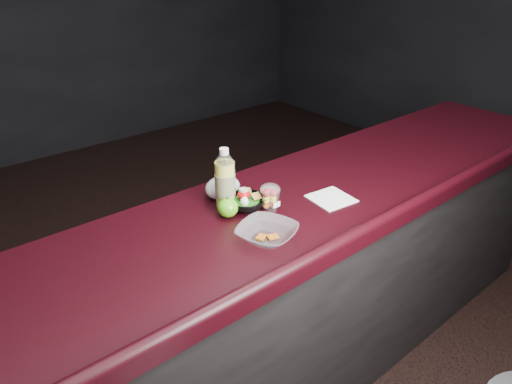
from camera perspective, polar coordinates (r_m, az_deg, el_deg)
counter at (r=2.05m, az=-0.80°, el=-15.53°), size 4.06×0.71×1.02m
lemonade_bottle at (r=1.78m, az=-3.88°, el=1.18°), size 0.08×0.08×0.25m
fruit_cup at (r=1.77m, az=1.77°, el=-0.61°), size 0.08×0.08×0.11m
green_apple at (r=1.74m, az=-3.55°, el=-1.97°), size 0.08×0.08×0.08m
plastic_bag at (r=1.87m, az=-4.12°, el=0.79°), size 0.15×0.12×0.11m
snack_bowl at (r=1.79m, az=-1.26°, el=-1.27°), size 0.18×0.18×0.08m
takeout_bowl at (r=1.60m, az=1.40°, el=-5.17°), size 0.26×0.26×0.05m
paper_napkin at (r=1.90m, az=9.37°, el=-0.81°), size 0.18×0.18×0.00m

